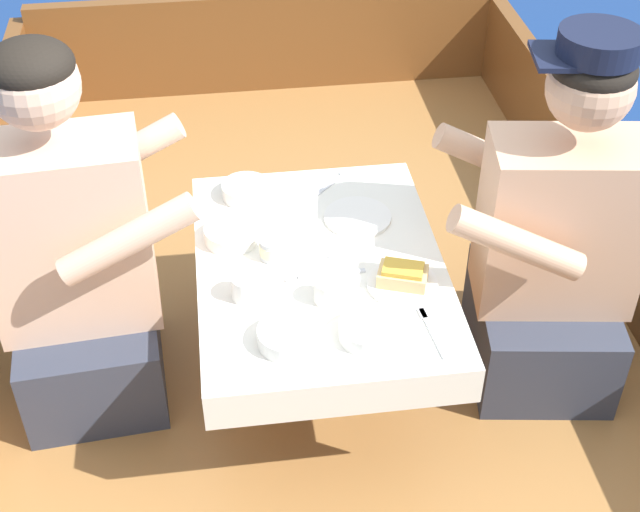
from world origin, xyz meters
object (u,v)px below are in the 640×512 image
coffee_cup_port (329,290)px  coffee_cup_starboard (247,287)px  person_starboard (554,250)px  tin_can (273,248)px  person_port (77,266)px  sandwich (403,275)px

coffee_cup_port → coffee_cup_starboard: bearing=168.9°
person_starboard → tin_can: (-0.73, 0.05, 0.04)m
person_starboard → coffee_cup_port: size_ratio=10.55×
tin_can → person_port: bearing=175.3°
person_port → coffee_cup_port: bearing=-24.3°
person_port → coffee_cup_starboard: bearing=-28.1°
person_starboard → sandwich: (-0.42, -0.10, 0.05)m
sandwich → coffee_cup_port: same height
coffee_cup_starboard → sandwich: bearing=-1.2°
person_port → sandwich: size_ratio=7.48×
person_starboard → coffee_cup_starboard: size_ratio=10.13×
person_starboard → sandwich: size_ratio=7.39×
coffee_cup_starboard → tin_can: 0.16m
coffee_cup_port → tin_can: size_ratio=1.44×
sandwich → coffee_cup_starboard: bearing=178.8°
person_port → tin_can: (0.50, -0.04, 0.03)m
sandwich → coffee_cup_port: size_ratio=1.43×
person_port → tin_can: size_ratio=15.38×
coffee_cup_starboard → tin_can: (0.07, 0.14, -0.00)m
sandwich → coffee_cup_starboard: coffee_cup_starboard is taller
person_starboard → sandwich: bearing=21.3°
person_starboard → sandwich: person_starboard is taller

